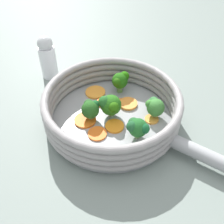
{
  "coord_description": "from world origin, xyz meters",
  "views": [
    {
      "loc": [
        -0.38,
        0.14,
        0.41
      ],
      "look_at": [
        0.0,
        0.0,
        0.03
      ],
      "focal_mm": 42.0,
      "sensor_mm": 36.0,
      "label": 1
    }
  ],
  "objects_px": {
    "broccoli_floret_1": "(137,127)",
    "broccoli_floret_2": "(111,105)",
    "carrot_slice_5": "(152,119)",
    "broccoli_floret_4": "(155,107)",
    "carrot_slice_3": "(121,103)",
    "broccoli_floret_0": "(120,80)",
    "salt_shaker": "(48,57)",
    "carrot_slice_1": "(97,134)",
    "carrot_slice_2": "(85,120)",
    "carrot_slice_7": "(106,102)",
    "broccoli_floret_3": "(90,109)",
    "skillet": "(112,119)",
    "carrot_slice_6": "(95,92)",
    "carrot_slice_0": "(128,104)",
    "carrot_slice_4": "(115,126)"
  },
  "relations": [
    {
      "from": "broccoli_floret_2",
      "to": "broccoli_floret_4",
      "type": "distance_m",
      "value": 0.09
    },
    {
      "from": "carrot_slice_2",
      "to": "salt_shaker",
      "type": "relative_size",
      "value": 0.41
    },
    {
      "from": "carrot_slice_5",
      "to": "carrot_slice_1",
      "type": "bearing_deg",
      "value": 89.52
    },
    {
      "from": "salt_shaker",
      "to": "carrot_slice_4",
      "type": "bearing_deg",
      "value": -160.25
    },
    {
      "from": "broccoli_floret_2",
      "to": "broccoli_floret_4",
      "type": "height_order",
      "value": "broccoli_floret_2"
    },
    {
      "from": "carrot_slice_3",
      "to": "salt_shaker",
      "type": "relative_size",
      "value": 0.28
    },
    {
      "from": "carrot_slice_2",
      "to": "broccoli_floret_4",
      "type": "xyz_separation_m",
      "value": [
        -0.04,
        -0.14,
        0.02
      ]
    },
    {
      "from": "skillet",
      "to": "carrot_slice_0",
      "type": "relative_size",
      "value": 6.47
    },
    {
      "from": "carrot_slice_2",
      "to": "carrot_slice_7",
      "type": "relative_size",
      "value": 1.31
    },
    {
      "from": "broccoli_floret_1",
      "to": "carrot_slice_6",
      "type": "bearing_deg",
      "value": 12.5
    },
    {
      "from": "carrot_slice_2",
      "to": "carrot_slice_7",
      "type": "bearing_deg",
      "value": -56.53
    },
    {
      "from": "carrot_slice_0",
      "to": "carrot_slice_2",
      "type": "xyz_separation_m",
      "value": [
        -0.02,
        0.11,
        -0.0
      ]
    },
    {
      "from": "skillet",
      "to": "broccoli_floret_2",
      "type": "distance_m",
      "value": 0.04
    },
    {
      "from": "carrot_slice_2",
      "to": "broccoli_floret_1",
      "type": "distance_m",
      "value": 0.12
    },
    {
      "from": "carrot_slice_4",
      "to": "carrot_slice_7",
      "type": "xyz_separation_m",
      "value": [
        0.08,
        -0.01,
        0.0
      ]
    },
    {
      "from": "carrot_slice_7",
      "to": "broccoli_floret_2",
      "type": "xyz_separation_m",
      "value": [
        -0.04,
        0.0,
        0.03
      ]
    },
    {
      "from": "skillet",
      "to": "broccoli_floret_1",
      "type": "xyz_separation_m",
      "value": [
        -0.07,
        -0.03,
        0.03
      ]
    },
    {
      "from": "carrot_slice_1",
      "to": "broccoli_floret_0",
      "type": "bearing_deg",
      "value": -39.95
    },
    {
      "from": "broccoli_floret_4",
      "to": "carrot_slice_7",
      "type": "bearing_deg",
      "value": 47.44
    },
    {
      "from": "carrot_slice_6",
      "to": "broccoli_floret_1",
      "type": "distance_m",
      "value": 0.17
    },
    {
      "from": "skillet",
      "to": "broccoli_floret_0",
      "type": "height_order",
      "value": "broccoli_floret_0"
    },
    {
      "from": "carrot_slice_2",
      "to": "broccoli_floret_3",
      "type": "relative_size",
      "value": 1.03
    },
    {
      "from": "broccoli_floret_4",
      "to": "broccoli_floret_2",
      "type": "bearing_deg",
      "value": 69.36
    },
    {
      "from": "carrot_slice_3",
      "to": "broccoli_floret_0",
      "type": "height_order",
      "value": "broccoli_floret_0"
    },
    {
      "from": "broccoli_floret_1",
      "to": "broccoli_floret_4",
      "type": "bearing_deg",
      "value": -54.66
    },
    {
      "from": "carrot_slice_1",
      "to": "salt_shaker",
      "type": "height_order",
      "value": "salt_shaker"
    },
    {
      "from": "carrot_slice_4",
      "to": "broccoli_floret_1",
      "type": "distance_m",
      "value": 0.06
    },
    {
      "from": "carrot_slice_5",
      "to": "broccoli_floret_4",
      "type": "distance_m",
      "value": 0.03
    },
    {
      "from": "broccoli_floret_0",
      "to": "salt_shaker",
      "type": "relative_size",
      "value": 0.44
    },
    {
      "from": "broccoli_floret_3",
      "to": "carrot_slice_1",
      "type": "bearing_deg",
      "value": 177.63
    },
    {
      "from": "carrot_slice_0",
      "to": "carrot_slice_4",
      "type": "distance_m",
      "value": 0.08
    },
    {
      "from": "broccoli_floret_1",
      "to": "broccoli_floret_2",
      "type": "height_order",
      "value": "broccoli_floret_2"
    },
    {
      "from": "salt_shaker",
      "to": "broccoli_floret_2",
      "type": "bearing_deg",
      "value": -156.28
    },
    {
      "from": "salt_shaker",
      "to": "broccoli_floret_1",
      "type": "bearing_deg",
      "value": -157.2
    },
    {
      "from": "carrot_slice_0",
      "to": "broccoli_floret_3",
      "type": "relative_size",
      "value": 0.92
    },
    {
      "from": "carrot_slice_3",
      "to": "broccoli_floret_2",
      "type": "relative_size",
      "value": 0.61
    },
    {
      "from": "carrot_slice_3",
      "to": "broccoli_floret_0",
      "type": "relative_size",
      "value": 0.62
    },
    {
      "from": "skillet",
      "to": "carrot_slice_4",
      "type": "bearing_deg",
      "value": 170.11
    },
    {
      "from": "carrot_slice_1",
      "to": "carrot_slice_3",
      "type": "distance_m",
      "value": 0.11
    },
    {
      "from": "carrot_slice_5",
      "to": "broccoli_floret_1",
      "type": "height_order",
      "value": "broccoli_floret_1"
    },
    {
      "from": "broccoli_floret_4",
      "to": "carrot_slice_4",
      "type": "bearing_deg",
      "value": 91.17
    },
    {
      "from": "broccoli_floret_2",
      "to": "salt_shaker",
      "type": "relative_size",
      "value": 0.46
    },
    {
      "from": "broccoli_floret_1",
      "to": "skillet",
      "type": "bearing_deg",
      "value": 21.19
    },
    {
      "from": "carrot_slice_0",
      "to": "carrot_slice_1",
      "type": "relative_size",
      "value": 1.08
    },
    {
      "from": "carrot_slice_3",
      "to": "broccoli_floret_1",
      "type": "distance_m",
      "value": 0.11
    },
    {
      "from": "carrot_slice_4",
      "to": "broccoli_floret_4",
      "type": "distance_m",
      "value": 0.09
    },
    {
      "from": "broccoli_floret_3",
      "to": "broccoli_floret_4",
      "type": "distance_m",
      "value": 0.14
    },
    {
      "from": "carrot_slice_4",
      "to": "carrot_slice_6",
      "type": "bearing_deg",
      "value": 1.72
    },
    {
      "from": "carrot_slice_2",
      "to": "skillet",
      "type": "bearing_deg",
      "value": -99.03
    },
    {
      "from": "carrot_slice_2",
      "to": "carrot_slice_5",
      "type": "bearing_deg",
      "value": -109.02
    }
  ]
}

